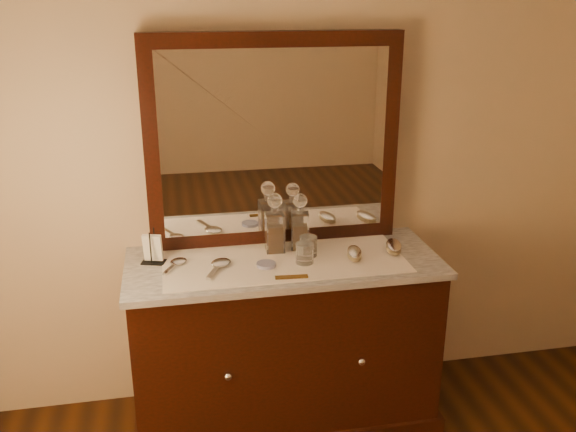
% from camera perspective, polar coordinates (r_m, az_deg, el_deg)
% --- Properties ---
extents(dresser_cabinet, '(1.40, 0.55, 0.82)m').
position_cam_1_polar(dresser_cabinet, '(3.08, -0.36, -11.54)').
color(dresser_cabinet, black).
rests_on(dresser_cabinet, floor).
extents(dresser_plinth, '(1.46, 0.59, 0.08)m').
position_cam_1_polar(dresser_plinth, '(3.29, -0.35, -17.06)').
color(dresser_plinth, black).
rests_on(dresser_plinth, floor).
extents(knob_left, '(0.04, 0.04, 0.04)m').
position_cam_1_polar(knob_left, '(2.79, -5.50, -14.37)').
color(knob_left, silver).
rests_on(knob_left, dresser_cabinet).
extents(knob_right, '(0.04, 0.04, 0.04)m').
position_cam_1_polar(knob_right, '(2.89, 6.73, -13.05)').
color(knob_right, silver).
rests_on(knob_right, dresser_cabinet).
extents(marble_top, '(1.44, 0.59, 0.03)m').
position_cam_1_polar(marble_top, '(2.88, -0.38, -4.30)').
color(marble_top, silver).
rests_on(marble_top, dresser_cabinet).
extents(mirror_frame, '(1.20, 0.08, 1.00)m').
position_cam_1_polar(mirror_frame, '(2.95, -1.29, 6.81)').
color(mirror_frame, black).
rests_on(mirror_frame, marble_top).
extents(mirror_glass, '(1.06, 0.01, 0.86)m').
position_cam_1_polar(mirror_glass, '(2.92, -1.18, 6.66)').
color(mirror_glass, white).
rests_on(mirror_glass, marble_top).
extents(lace_runner, '(1.10, 0.45, 0.00)m').
position_cam_1_polar(lace_runner, '(2.86, -0.31, -4.15)').
color(lace_runner, white).
rests_on(lace_runner, marble_top).
extents(pin_dish, '(0.10, 0.10, 0.02)m').
position_cam_1_polar(pin_dish, '(2.80, -2.01, -4.45)').
color(pin_dish, white).
rests_on(pin_dish, lace_runner).
extents(comb, '(0.14, 0.04, 0.01)m').
position_cam_1_polar(comb, '(2.69, 0.32, -5.58)').
color(comb, brown).
rests_on(comb, lace_runner).
extents(napkin_rack, '(0.12, 0.09, 0.16)m').
position_cam_1_polar(napkin_rack, '(2.89, -12.23, -3.03)').
color(napkin_rack, black).
rests_on(napkin_rack, marble_top).
extents(decanter_left, '(0.09, 0.09, 0.29)m').
position_cam_1_polar(decanter_left, '(2.93, -1.21, -1.18)').
color(decanter_left, '#8D4D14').
rests_on(decanter_left, lace_runner).
extents(decanter_right, '(0.10, 0.10, 0.27)m').
position_cam_1_polar(decanter_right, '(2.96, 1.10, -1.05)').
color(decanter_right, '#8D4D14').
rests_on(decanter_right, lace_runner).
extents(brush_near, '(0.10, 0.16, 0.04)m').
position_cam_1_polar(brush_near, '(2.90, 6.08, -3.42)').
color(brush_near, '#917D59').
rests_on(brush_near, lace_runner).
extents(brush_far, '(0.11, 0.17, 0.04)m').
position_cam_1_polar(brush_far, '(3.00, 9.63, -2.79)').
color(brush_far, '#917D59').
rests_on(brush_far, lace_runner).
extents(hand_mirror_outer, '(0.12, 0.18, 0.02)m').
position_cam_1_polar(hand_mirror_outer, '(2.86, -10.11, -4.23)').
color(hand_mirror_outer, silver).
rests_on(hand_mirror_outer, lace_runner).
extents(hand_mirror_inner, '(0.14, 0.23, 0.02)m').
position_cam_1_polar(hand_mirror_inner, '(2.82, -6.26, -4.42)').
color(hand_mirror_inner, silver).
rests_on(hand_mirror_inner, lace_runner).
extents(tumblers, '(0.12, 0.16, 0.09)m').
position_cam_1_polar(tumblers, '(2.86, 1.70, -3.08)').
color(tumblers, white).
rests_on(tumblers, lace_runner).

